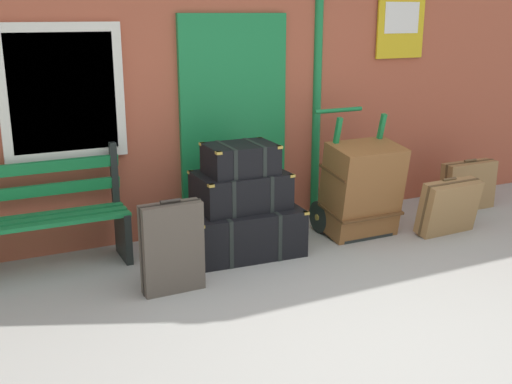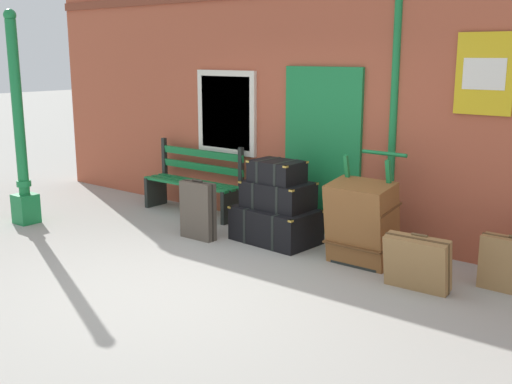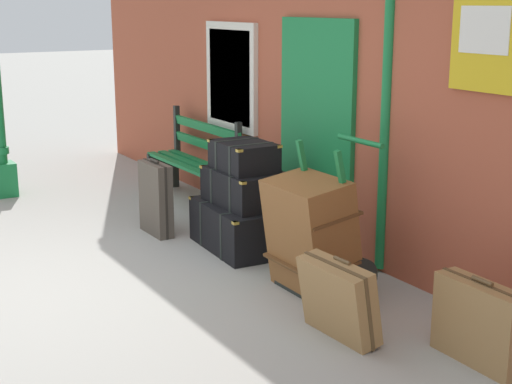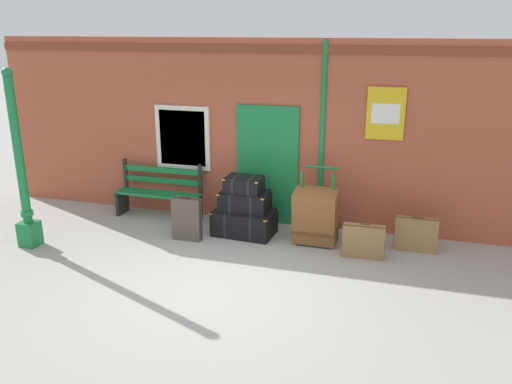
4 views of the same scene
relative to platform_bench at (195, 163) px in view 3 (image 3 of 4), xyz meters
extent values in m
plane|color=#A3A099|center=(1.97, -2.16, -0.44)|extent=(60.00, 60.00, 0.00)
cube|color=#AD5138|center=(1.97, 0.44, 1.16)|extent=(10.40, 0.30, 3.20)
cube|color=#197A3D|center=(1.98, 0.27, 0.61)|extent=(1.10, 0.05, 2.10)
cube|color=#0F4924|center=(1.98, 0.25, 0.61)|extent=(0.06, 0.02, 2.10)
cube|color=silver|center=(0.39, 0.27, 1.01)|extent=(1.04, 0.06, 1.16)
cube|color=silver|center=(0.39, 0.25, 1.01)|extent=(0.88, 0.02, 1.00)
cylinder|color=#197A3D|center=(2.92, 0.29, 1.16)|extent=(0.09, 0.09, 3.14)
cube|color=gold|center=(3.93, 0.27, 1.61)|extent=(0.60, 0.02, 0.84)
cube|color=white|center=(3.93, 0.25, 1.61)|extent=(0.44, 0.01, 0.32)
cube|color=#197A3D|center=(-1.39, -1.84, -0.24)|extent=(0.28, 0.28, 0.40)
cylinder|color=#197A3D|center=(-1.39, -1.84, 0.11)|extent=(0.19, 0.19, 0.08)
cube|color=#197A3D|center=(0.00, -0.20, 0.01)|extent=(1.60, 0.09, 0.04)
cube|color=#197A3D|center=(0.00, -0.06, 0.01)|extent=(1.60, 0.09, 0.04)
cube|color=#197A3D|center=(0.00, 0.08, 0.01)|extent=(1.60, 0.09, 0.04)
cube|color=#197A3D|center=(0.00, 0.14, 0.21)|extent=(1.60, 0.05, 0.10)
cube|color=#197A3D|center=(0.00, 0.14, 0.41)|extent=(1.60, 0.05, 0.10)
cube|color=black|center=(-0.76, -0.06, -0.22)|extent=(0.06, 0.40, 0.45)
cube|color=black|center=(-0.76, 0.14, 0.29)|extent=(0.06, 0.06, 0.56)
cube|color=black|center=(0.76, -0.06, -0.22)|extent=(0.06, 0.40, 0.45)
cube|color=black|center=(0.76, 0.14, 0.29)|extent=(0.06, 0.06, 0.56)
cube|color=black|center=(1.77, -0.40, -0.23)|extent=(1.04, 0.70, 0.42)
cube|color=black|center=(1.54, -0.39, -0.23)|extent=(0.08, 0.65, 0.43)
cube|color=black|center=(1.99, -0.42, -0.23)|extent=(0.08, 0.65, 0.43)
cube|color=#B79338|center=(1.27, -0.67, -0.04)|extent=(0.05, 0.05, 0.02)
cube|color=#B79338|center=(2.23, -0.73, -0.04)|extent=(0.05, 0.05, 0.02)
cube|color=#B79338|center=(1.31, -0.07, -0.04)|extent=(0.05, 0.05, 0.02)
cube|color=#B79338|center=(2.27, -0.14, -0.04)|extent=(0.05, 0.05, 0.02)
cube|color=silver|center=(1.75, -0.71, -0.23)|extent=(0.36, 0.01, 0.10)
cube|color=black|center=(1.77, -0.36, 0.14)|extent=(0.80, 0.55, 0.32)
cube|color=black|center=(1.59, -0.36, 0.14)|extent=(0.04, 0.55, 0.33)
cube|color=black|center=(1.95, -0.36, 0.14)|extent=(0.04, 0.55, 0.33)
cube|color=#B79338|center=(1.39, -0.61, 0.28)|extent=(0.05, 0.05, 0.02)
cube|color=#B79338|center=(2.15, -0.61, 0.28)|extent=(0.05, 0.05, 0.02)
cube|color=#B79338|center=(1.39, -0.11, 0.28)|extent=(0.05, 0.05, 0.02)
cube|color=#B79338|center=(2.15, -0.11, 0.28)|extent=(0.05, 0.05, 0.02)
cube|color=black|center=(1.76, -0.37, 0.43)|extent=(0.61, 0.45, 0.26)
cube|color=black|center=(1.62, -0.37, 0.43)|extent=(0.05, 0.45, 0.27)
cube|color=black|center=(1.89, -0.38, 0.43)|extent=(0.05, 0.45, 0.27)
cube|color=#B79338|center=(1.47, -0.57, 0.54)|extent=(0.05, 0.05, 0.02)
cube|color=#B79338|center=(2.03, -0.58, 0.54)|extent=(0.05, 0.05, 0.02)
cube|color=#B79338|center=(1.48, -0.17, 0.54)|extent=(0.05, 0.05, 0.02)
cube|color=#B79338|center=(2.04, -0.18, 0.54)|extent=(0.05, 0.05, 0.02)
cube|color=black|center=(2.99, -0.50, -0.43)|extent=(0.56, 0.28, 0.03)
cube|color=#197A3D|center=(2.74, -0.30, 0.14)|extent=(0.04, 0.32, 1.18)
cube|color=#197A3D|center=(3.24, -0.30, 0.14)|extent=(0.04, 0.32, 1.18)
cylinder|color=#197A3D|center=(2.99, -0.03, 0.72)|extent=(0.54, 0.04, 0.04)
cylinder|color=black|center=(2.67, -0.24, -0.28)|extent=(0.04, 0.32, 0.32)
cylinder|color=#B79338|center=(2.67, -0.24, -0.28)|extent=(0.07, 0.06, 0.06)
cylinder|color=black|center=(3.31, -0.24, -0.28)|extent=(0.04, 0.32, 0.32)
cylinder|color=#B79338|center=(3.31, -0.24, -0.28)|extent=(0.07, 0.06, 0.06)
cube|color=brown|center=(2.99, -0.48, 0.02)|extent=(0.68, 0.56, 0.93)
cube|color=brown|center=(2.99, -0.48, -0.17)|extent=(0.70, 0.46, 0.09)
cube|color=brown|center=(2.99, -0.48, 0.22)|extent=(0.70, 0.46, 0.09)
cube|color=olive|center=(3.79, -0.82, -0.17)|extent=(0.64, 0.29, 0.55)
cylinder|color=brown|center=(3.79, -0.80, 0.10)|extent=(0.16, 0.03, 0.03)
cube|color=brown|center=(3.79, -0.82, -0.17)|extent=(0.64, 0.14, 0.53)
cube|color=olive|center=(4.55, -0.29, -0.18)|extent=(0.65, 0.19, 0.53)
cylinder|color=brown|center=(4.55, -0.29, 0.11)|extent=(0.16, 0.03, 0.03)
cube|color=brown|center=(4.55, -0.29, -0.18)|extent=(0.66, 0.03, 0.54)
cube|color=#51473D|center=(0.94, -0.90, -0.09)|extent=(0.48, 0.16, 0.71)
cylinder|color=#302A24|center=(0.94, -0.90, 0.29)|extent=(0.16, 0.03, 0.03)
cube|color=#2C2721|center=(0.94, -0.90, -0.09)|extent=(0.49, 0.03, 0.73)
camera|label=1|loc=(-0.43, -5.24, 1.67)|focal=43.80mm
camera|label=2|loc=(6.14, -6.24, 1.81)|focal=43.49mm
camera|label=3|loc=(7.61, -3.78, 1.79)|focal=53.14mm
camera|label=4|loc=(4.29, -8.24, 2.93)|focal=36.52mm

